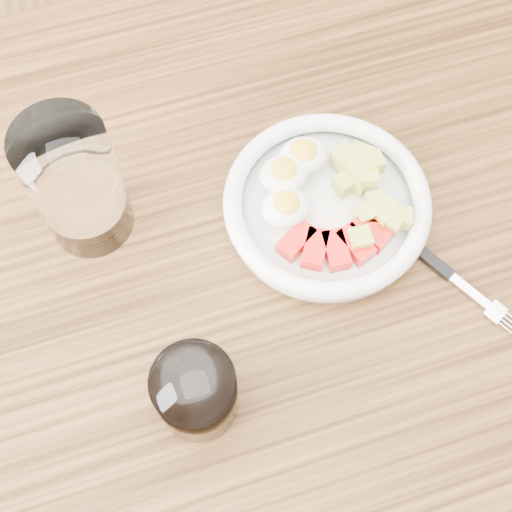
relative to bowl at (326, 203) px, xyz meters
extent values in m
plane|color=brown|center=(-0.09, -0.05, -0.79)|extent=(4.00, 4.00, 0.00)
cube|color=brown|center=(-0.09, -0.05, -0.04)|extent=(1.50, 0.90, 0.04)
cylinder|color=white|center=(0.00, 0.00, -0.01)|extent=(0.22, 0.22, 0.01)
torus|color=white|center=(0.00, 0.00, 0.00)|extent=(0.23, 0.23, 0.02)
cube|color=red|center=(-0.05, -0.04, 0.00)|extent=(0.05, 0.04, 0.02)
cube|color=red|center=(-0.03, -0.05, 0.00)|extent=(0.04, 0.05, 0.02)
cube|color=red|center=(-0.01, -0.06, 0.00)|extent=(0.03, 0.04, 0.02)
cube|color=red|center=(0.01, -0.06, 0.00)|extent=(0.04, 0.05, 0.02)
cube|color=red|center=(0.03, -0.05, 0.00)|extent=(0.04, 0.05, 0.02)
cube|color=red|center=(0.05, -0.04, 0.00)|extent=(0.05, 0.04, 0.02)
ellipsoid|color=white|center=(-0.04, 0.04, 0.01)|extent=(0.06, 0.05, 0.03)
ellipsoid|color=yellow|center=(-0.04, 0.04, 0.03)|extent=(0.03, 0.03, 0.01)
ellipsoid|color=white|center=(-0.01, 0.06, 0.01)|extent=(0.06, 0.05, 0.03)
ellipsoid|color=yellow|center=(-0.01, 0.06, 0.03)|extent=(0.03, 0.03, 0.01)
ellipsoid|color=white|center=(-0.05, 0.00, 0.01)|extent=(0.06, 0.05, 0.03)
ellipsoid|color=yellow|center=(-0.05, 0.00, 0.03)|extent=(0.03, 0.03, 0.01)
cube|color=#C5CB4E|center=(0.05, 0.01, 0.02)|extent=(0.03, 0.03, 0.02)
cube|color=#C5CB4E|center=(0.06, 0.02, 0.02)|extent=(0.02, 0.02, 0.02)
cube|color=#C5CB4E|center=(0.02, -0.06, 0.01)|extent=(0.02, 0.02, 0.02)
cube|color=#C5CB4E|center=(0.04, 0.01, 0.02)|extent=(0.03, 0.03, 0.02)
cube|color=#C5CB4E|center=(0.05, 0.04, 0.01)|extent=(0.04, 0.04, 0.03)
cube|color=#C5CB4E|center=(0.05, -0.02, 0.00)|extent=(0.02, 0.02, 0.02)
cube|color=#C5CB4E|center=(0.05, -0.04, 0.01)|extent=(0.03, 0.03, 0.03)
cube|color=#C5CB4E|center=(0.03, -0.03, 0.01)|extent=(0.02, 0.02, 0.02)
cube|color=#C5CB4E|center=(0.03, 0.01, 0.01)|extent=(0.02, 0.02, 0.02)
cube|color=#C5CB4E|center=(0.04, 0.01, 0.00)|extent=(0.03, 0.03, 0.02)
cube|color=#C5CB4E|center=(0.06, -0.05, 0.01)|extent=(0.03, 0.03, 0.02)
cube|color=#C5CB4E|center=(0.04, 0.03, 0.01)|extent=(0.02, 0.02, 0.02)
cube|color=#C5CB4E|center=(0.07, -0.05, 0.01)|extent=(0.03, 0.03, 0.02)
cube|color=#C5CB4E|center=(0.04, 0.04, 0.01)|extent=(0.03, 0.03, 0.02)
cube|color=black|center=(0.08, -0.08, -0.02)|extent=(0.06, 0.09, 0.01)
cube|color=silver|center=(0.12, -0.14, -0.02)|extent=(0.03, 0.05, 0.00)
cube|color=silver|center=(0.13, -0.17, -0.02)|extent=(0.03, 0.03, 0.00)
cylinder|color=silver|center=(0.14, -0.20, -0.02)|extent=(0.02, 0.03, 0.00)
cylinder|color=white|center=(-0.25, 0.07, 0.06)|extent=(0.09, 0.09, 0.17)
cylinder|color=white|center=(-0.20, -0.17, 0.03)|extent=(0.08, 0.08, 0.09)
cylinder|color=black|center=(-0.20, -0.17, 0.02)|extent=(0.07, 0.07, 0.08)
camera|label=1|loc=(-0.19, -0.33, 0.70)|focal=50.00mm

